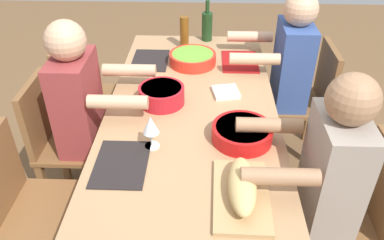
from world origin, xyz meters
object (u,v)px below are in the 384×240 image
at_px(chair_far_left, 27,202).
at_px(serving_bowl_salad, 193,58).
at_px(diner_near_right, 285,69).
at_px(diner_near_left, 322,176).
at_px(serving_bowl_fruit, 242,132).
at_px(dining_table, 192,116).
at_px(diner_far_center, 86,108).
at_px(wine_glass, 151,126).
at_px(bread_loaf, 242,185).
at_px(beer_bottle, 184,33).
at_px(cutting_board, 241,195).
at_px(chair_far_right, 84,93).
at_px(chair_near_right, 308,97).
at_px(chair_near_left, 353,211).
at_px(wine_bottle, 207,26).
at_px(serving_bowl_greens, 162,94).
at_px(napkin_stack, 226,92).
at_px(chair_far_center, 61,138).

height_order(chair_far_left, serving_bowl_salad, chair_far_left).
height_order(chair_far_left, diner_near_right, diner_near_right).
xyz_separation_m(diner_near_left, serving_bowl_fruit, (0.20, 0.34, 0.09)).
height_order(dining_table, diner_far_center, diner_far_center).
xyz_separation_m(chair_far_left, serving_bowl_salad, (0.99, -0.76, 0.30)).
xyz_separation_m(diner_far_center, wine_glass, (-0.38, -0.42, 0.16)).
distance_m(bread_loaf, beer_bottle, 1.46).
relative_size(diner_near_left, wine_glass, 7.23).
bearing_deg(diner_far_center, cutting_board, -130.60).
relative_size(diner_far_center, serving_bowl_salad, 4.02).
height_order(diner_near_right, serving_bowl_salad, diner_near_right).
bearing_deg(chair_far_right, chair_near_right, -90.00).
relative_size(chair_near_left, cutting_board, 2.12).
relative_size(chair_near_left, wine_bottle, 2.93).
bearing_deg(diner_near_left, wine_glass, 80.30).
bearing_deg(dining_table, serving_bowl_greens, 89.12).
distance_m(dining_table, serving_bowl_greens, 0.21).
xyz_separation_m(chair_near_left, cutting_board, (-0.18, 0.55, 0.27)).
xyz_separation_m(diner_far_center, napkin_stack, (0.11, -0.78, 0.05)).
bearing_deg(serving_bowl_greens, dining_table, -90.88).
distance_m(serving_bowl_greens, cutting_board, 0.80).
bearing_deg(beer_bottle, bread_loaf, -168.13).
xyz_separation_m(diner_far_center, serving_bowl_salad, (0.48, -0.58, 0.08)).
bearing_deg(napkin_stack, dining_table, 119.36).
relative_size(dining_table, beer_bottle, 8.50).
height_order(chair_near_left, chair_near_right, same).
height_order(chair_near_left, serving_bowl_salad, chair_near_left).
bearing_deg(cutting_board, bread_loaf, 0.00).
xyz_separation_m(diner_far_center, chair_near_left, (-0.51, -1.36, -0.21)).
distance_m(cutting_board, beer_bottle, 1.46).
bearing_deg(diner_far_center, chair_near_right, -69.35).
bearing_deg(serving_bowl_fruit, diner_near_left, -119.92).
relative_size(chair_near_right, serving_bowl_fruit, 2.97).
xyz_separation_m(serving_bowl_fruit, bread_loaf, (-0.38, 0.03, 0.02)).
distance_m(chair_far_left, napkin_stack, 1.17).
bearing_deg(serving_bowl_fruit, chair_far_right, 50.87).
relative_size(diner_far_center, chair_near_right, 1.41).
bearing_deg(diner_near_left, chair_near_left, -90.00).
bearing_deg(dining_table, diner_far_center, 90.00).
bearing_deg(bread_loaf, napkin_stack, 2.38).
bearing_deg(chair_far_center, cutting_board, -124.94).
bearing_deg(chair_near_left, napkin_stack, 43.45).
xyz_separation_m(chair_far_center, bread_loaf, (-0.69, -0.99, 0.32)).
relative_size(cutting_board, bread_loaf, 1.25).
distance_m(wine_bottle, beer_bottle, 0.21).
distance_m(diner_near_right, wine_bottle, 0.64).
height_order(chair_near_left, napkin_stack, chair_near_left).
bearing_deg(serving_bowl_salad, wine_bottle, -12.80).
distance_m(chair_far_center, chair_near_left, 1.63).
bearing_deg(napkin_stack, serving_bowl_fruit, -171.81).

